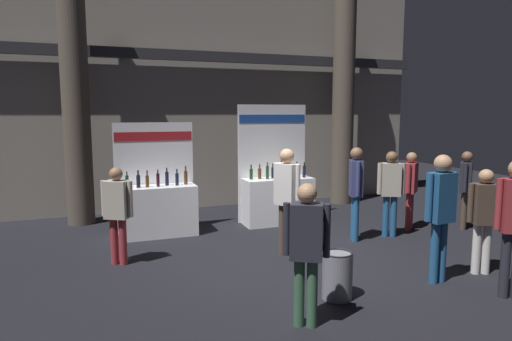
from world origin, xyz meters
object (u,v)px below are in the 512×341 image
visitor_5 (441,207)px  visitor_9 (356,186)px  visitor_2 (117,208)px  visitor_7 (391,187)px  visitor_8 (466,183)px  visitor_1 (411,184)px  exhibitor_booth_1 (277,195)px  visitor_0 (484,213)px  visitor_4 (287,192)px  trash_bin (337,275)px  visitor_6 (306,242)px  exhibitor_booth_0 (158,206)px

visitor_5 → visitor_9: (0.06, 2.24, -0.06)m
visitor_2 → visitor_7: size_ratio=0.93×
visitor_8 → visitor_9: visitor_9 is taller
visitor_8 → visitor_1: bearing=-60.6°
exhibitor_booth_1 → visitor_0: 4.31m
visitor_4 → trash_bin: bearing=-33.2°
visitor_2 → visitor_7: (5.08, -0.16, 0.06)m
trash_bin → visitor_6: bearing=-143.2°
visitor_1 → visitor_4: visitor_4 is taller
visitor_8 → visitor_4: bearing=-37.1°
visitor_1 → visitor_6: visitor_6 is taller
visitor_0 → visitor_4: 3.02m
visitor_0 → visitor_2: bearing=-3.7°
exhibitor_booth_0 → visitor_9: size_ratio=1.25×
visitor_2 → visitor_4: 2.75m
exhibitor_booth_0 → exhibitor_booth_1: size_ratio=0.86×
visitor_2 → visitor_4: visitor_4 is taller
exhibitor_booth_0 → visitor_2: bearing=-118.6°
exhibitor_booth_0 → visitor_2: exhibitor_booth_0 is taller
visitor_6 → visitor_8: size_ratio=1.02×
exhibitor_booth_0 → visitor_8: bearing=-16.0°
visitor_1 → visitor_6: size_ratio=0.98×
visitor_5 → visitor_1: bearing=-127.2°
trash_bin → visitor_0: 2.58m
visitor_1 → exhibitor_booth_1: bearing=-71.6°
exhibitor_booth_0 → exhibitor_booth_1: exhibitor_booth_1 is taller
visitor_7 → visitor_8: bearing=24.3°
visitor_0 → visitor_5: 0.89m
visitor_8 → visitor_9: (-2.61, 0.06, 0.09)m
visitor_4 → visitor_0: bearing=22.9°
visitor_2 → exhibitor_booth_0: bearing=91.5°
visitor_1 → visitor_5: size_ratio=0.87×
exhibitor_booth_1 → visitor_8: (3.47, -1.83, 0.33)m
visitor_2 → visitor_9: visitor_9 is taller
exhibitor_booth_0 → visitor_4: 2.83m
visitor_8 → exhibitor_booth_1: bearing=-69.4°
visitor_2 → visitor_6: 3.47m
visitor_1 → visitor_2: size_ratio=1.03×
visitor_1 → visitor_9: 1.56m
visitor_9 → visitor_5: bearing=20.7°
visitor_7 → visitor_9: bearing=-155.4°
visitor_8 → visitor_0: bearing=8.3°
trash_bin → visitor_8: bearing=26.7°
visitor_1 → visitor_4: bearing=-27.6°
trash_bin → visitor_6: visitor_6 is taller
exhibitor_booth_1 → visitor_7: size_ratio=1.54×
visitor_1 → visitor_2: (-5.82, -0.17, -0.03)m
visitor_2 → visitor_9: size_ratio=0.88×
visitor_2 → visitor_7: bearing=28.2°
visitor_0 → visitor_7: (-0.03, 2.18, 0.05)m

